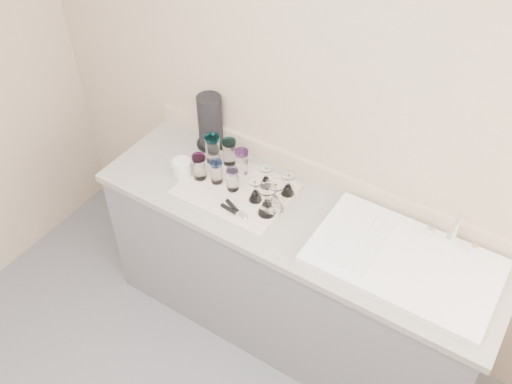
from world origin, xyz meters
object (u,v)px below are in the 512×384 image
Objects in this scene: sink_unit at (404,261)px; tumbler_cyan at (229,152)px; tumbler_purple at (242,162)px; tumbler_magenta at (199,167)px; tumbler_blue at (216,172)px; goblet_extra at (267,205)px; goblet_back_left at (266,180)px; goblet_front_left at (255,194)px; goblet_front_right at (275,200)px; paper_towel_roll at (210,122)px; tumbler_teal at (213,149)px; tumbler_lavender at (233,179)px; can_opener at (235,211)px; white_mug at (182,168)px; goblet_back_right at (288,187)px.

sink_unit is 5.56× the size of tumbler_cyan.
tumbler_magenta is (-0.16, -0.15, -0.00)m from tumbler_purple.
tumbler_blue is 0.80× the size of goblet_extra.
tumbler_magenta is 1.16× the size of goblet_back_left.
goblet_front_right reaches higher than goblet_front_left.
tumbler_magenta is 0.46× the size of paper_towel_roll.
tumbler_teal is (-1.13, 0.11, 0.07)m from sink_unit.
sink_unit is at bearing 0.87° from tumbler_lavender.
goblet_front_right reaches higher than can_opener.
tumbler_lavender is at bearing -38.09° from paper_towel_roll.
tumbler_teal is 1.11× the size of tumbler_purple.
goblet_extra is 0.16m from can_opener.
goblet_back_left is at bearing 123.29° from goblet_extra.
goblet_extra is (0.23, -0.05, -0.01)m from tumbler_lavender.
tumbler_teal is 1.17× the size of white_mug.
tumbler_teal is 0.09m from tumbler_cyan.
can_opener is at bearing -147.56° from goblet_extra.
tumbler_teal reaches higher than tumbler_magenta.
tumbler_purple is 0.22m from tumbler_magenta.
paper_towel_roll is (-0.56, 0.12, 0.10)m from goblet_back_right.
goblet_extra is (0.10, -0.05, 0.01)m from goblet_front_left.
paper_towel_roll is at bearing 137.90° from can_opener.
can_opener is at bearing -51.40° from tumbler_lavender.
paper_towel_roll is at bearing 156.22° from goblet_front_right.
goblet_front_right reaches higher than white_mug.
can_opener is (0.30, -0.11, -0.06)m from tumbler_magenta.
goblet_extra is at bearing -174.48° from sink_unit.
tumbler_blue reaches higher than white_mug.
tumbler_lavender is at bearing 5.50° from tumbler_magenta.
goblet_extra is at bearing -26.03° from goblet_front_left.
tumbler_purple is (0.18, 0.00, -0.01)m from tumbler_teal.
white_mug is (-1.20, -0.06, 0.03)m from sink_unit.
tumbler_cyan is 0.41m from goblet_front_right.
tumbler_purple is 0.32m from goblet_extra.
goblet_extra is 0.52× the size of paper_towel_roll.
tumbler_magenta is 0.88× the size of goblet_extra.
goblet_front_left is 0.11m from goblet_extra.
goblet_back_left is at bearing 84.87° from can_opener.
tumbler_lavender is at bearing -50.94° from tumbler_cyan.
goblet_extra reaches higher than tumbler_teal.
goblet_back_left is at bearing 40.60° from tumbler_lavender.
tumbler_purple reaches higher than goblet_back_right.
goblet_back_right is at bearing 90.48° from goblet_front_right.
tumbler_purple is 0.28m from goblet_back_right.
goblet_front_right is 0.54m from white_mug.
goblet_front_right is (0.28, -0.13, -0.02)m from tumbler_purple.
tumbler_teal is 1.26× the size of tumbler_lavender.
tumbler_teal is 0.98× the size of goblet_extra.
white_mug is at bearing -111.47° from tumbler_teal.
tumbler_teal is 0.48m from goblet_extra.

